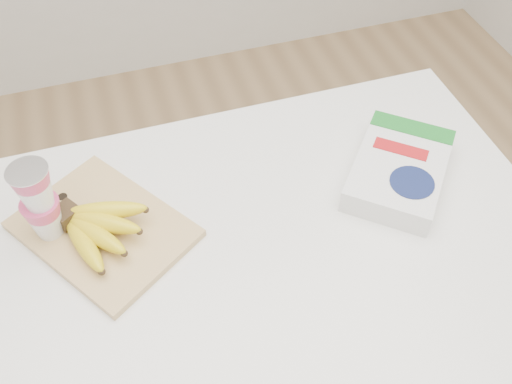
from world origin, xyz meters
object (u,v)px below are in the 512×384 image
(cutting_board, at_px, (103,229))
(cereal_box, at_px, (399,170))
(yogurt_stack, at_px, (39,200))
(table, at_px, (245,368))
(bananas, at_px, (95,227))

(cutting_board, height_order, cereal_box, cereal_box)
(yogurt_stack, bearing_deg, table, -26.93)
(yogurt_stack, relative_size, cereal_box, 0.55)
(table, xyz_separation_m, cutting_board, (-0.24, 0.15, 0.50))
(cutting_board, distance_m, yogurt_stack, 0.14)
(table, xyz_separation_m, bananas, (-0.25, 0.14, 0.53))
(yogurt_stack, height_order, cereal_box, yogurt_stack)
(cutting_board, distance_m, cereal_box, 0.63)
(table, bearing_deg, cutting_board, 147.56)
(bananas, relative_size, cereal_box, 0.60)
(bananas, height_order, yogurt_stack, yogurt_stack)
(bananas, height_order, cereal_box, bananas)
(cutting_board, xyz_separation_m, yogurt_stack, (-0.10, 0.02, 0.10))
(yogurt_stack, bearing_deg, cereal_box, -5.41)
(bananas, relative_size, yogurt_stack, 1.09)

